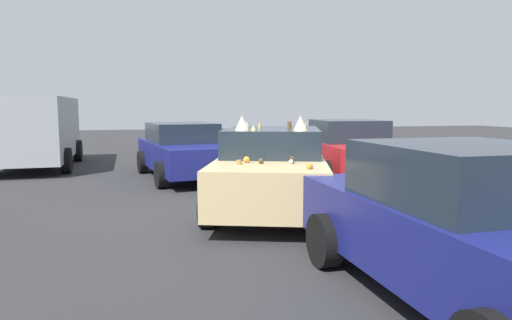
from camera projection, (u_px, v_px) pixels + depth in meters
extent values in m
plane|color=#2D2D30|center=(272.00, 209.00, 8.20)|extent=(60.00, 60.00, 0.00)
cube|color=#D8BC7F|center=(272.00, 175.00, 8.13)|extent=(4.78, 3.13, 0.72)
cube|color=#1E2833|center=(273.00, 141.00, 8.18)|extent=(2.58, 2.26, 0.47)
cylinder|color=black|center=(329.00, 210.00, 6.73)|extent=(0.66, 0.41, 0.62)
cylinder|color=black|center=(208.00, 208.00, 6.88)|extent=(0.66, 0.41, 0.62)
cylinder|color=black|center=(319.00, 180.00, 9.45)|extent=(0.66, 0.41, 0.62)
cylinder|color=black|center=(232.00, 179.00, 9.60)|extent=(0.66, 0.41, 0.62)
ellipsoid|color=black|center=(224.00, 181.00, 8.37)|extent=(0.15, 0.07, 0.10)
ellipsoid|color=black|center=(328.00, 196.00, 6.63)|extent=(0.13, 0.06, 0.12)
ellipsoid|color=black|center=(323.00, 180.00, 7.92)|extent=(0.13, 0.06, 0.09)
ellipsoid|color=black|center=(234.00, 161.00, 9.67)|extent=(0.13, 0.06, 0.16)
ellipsoid|color=black|center=(321.00, 163.00, 8.41)|extent=(0.15, 0.07, 0.12)
ellipsoid|color=black|center=(319.00, 173.00, 9.03)|extent=(0.13, 0.06, 0.09)
ellipsoid|color=black|center=(331.00, 207.00, 6.22)|extent=(0.19, 0.08, 0.13)
ellipsoid|color=black|center=(327.00, 180.00, 6.94)|extent=(0.11, 0.06, 0.09)
ellipsoid|color=black|center=(221.00, 179.00, 7.96)|extent=(0.12, 0.06, 0.13)
ellipsoid|color=black|center=(234.00, 156.00, 9.79)|extent=(0.15, 0.07, 0.10)
ellipsoid|color=black|center=(324.00, 189.00, 7.51)|extent=(0.12, 0.06, 0.12)
sphere|color=orange|center=(247.00, 160.00, 6.92)|extent=(0.10, 0.10, 0.10)
cylinder|color=#A87A38|center=(239.00, 162.00, 6.72)|extent=(0.10, 0.10, 0.07)
cylinder|color=#51381E|center=(292.00, 160.00, 6.83)|extent=(0.09, 0.09, 0.11)
sphere|color=silver|center=(291.00, 162.00, 6.79)|extent=(0.07, 0.07, 0.07)
sphere|color=orange|center=(309.00, 166.00, 6.22)|extent=(0.08, 0.08, 0.08)
sphere|color=#51381E|center=(261.00, 161.00, 6.83)|extent=(0.09, 0.09, 0.09)
sphere|color=gray|center=(311.00, 166.00, 6.28)|extent=(0.06, 0.06, 0.06)
cylinder|color=#51381E|center=(289.00, 125.00, 8.38)|extent=(0.09, 0.09, 0.11)
cylinder|color=silver|center=(305.00, 127.00, 7.65)|extent=(0.07, 0.07, 0.10)
cone|color=silver|center=(243.00, 125.00, 8.57)|extent=(0.07, 0.07, 0.08)
cylinder|color=orange|center=(260.00, 125.00, 8.79)|extent=(0.06, 0.06, 0.07)
cone|color=black|center=(260.00, 126.00, 8.44)|extent=(0.05, 0.05, 0.08)
cone|color=gray|center=(247.00, 124.00, 8.82)|extent=(0.11, 0.11, 0.12)
cone|color=tan|center=(253.00, 128.00, 7.63)|extent=(0.09, 0.09, 0.08)
cylinder|color=tan|center=(260.00, 126.00, 8.24)|extent=(0.06, 0.06, 0.09)
cone|color=beige|center=(300.00, 123.00, 7.50)|extent=(0.23, 0.23, 0.24)
cone|color=beige|center=(242.00, 123.00, 7.58)|extent=(0.23, 0.23, 0.24)
cube|color=#9EA3A8|center=(34.00, 128.00, 13.50)|extent=(4.97, 2.19, 1.81)
cube|color=#1E2833|center=(20.00, 117.00, 11.81)|extent=(0.16, 1.82, 0.65)
cylinder|color=black|center=(67.00, 161.00, 12.48)|extent=(0.73, 0.26, 0.72)
cylinder|color=black|center=(78.00, 151.00, 15.30)|extent=(0.73, 0.26, 0.72)
cylinder|color=black|center=(9.00, 152.00, 14.73)|extent=(0.73, 0.26, 0.72)
cube|color=red|center=(346.00, 155.00, 11.44)|extent=(4.25, 2.11, 0.70)
cube|color=#1E2833|center=(348.00, 131.00, 11.28)|extent=(1.87, 1.73, 0.54)
cylinder|color=black|center=(300.00, 161.00, 12.60)|extent=(0.67, 0.29, 0.65)
cylinder|color=black|center=(360.00, 160.00, 12.85)|extent=(0.67, 0.29, 0.65)
cylinder|color=black|center=(328.00, 175.00, 10.10)|extent=(0.67, 0.29, 0.65)
cylinder|color=black|center=(401.00, 173.00, 10.36)|extent=(0.67, 0.29, 0.65)
cube|color=navy|center=(471.00, 241.00, 4.15)|extent=(4.15, 1.78, 0.69)
cube|color=#1E2833|center=(468.00, 174.00, 4.17)|extent=(1.77, 1.63, 0.55)
cylinder|color=black|center=(457.00, 230.00, 5.65)|extent=(0.63, 0.22, 0.62)
cylinder|color=black|center=(324.00, 240.00, 5.19)|extent=(0.63, 0.22, 0.62)
cube|color=navy|center=(185.00, 155.00, 11.69)|extent=(4.37, 2.33, 0.66)
cube|color=#1E2833|center=(182.00, 132.00, 11.88)|extent=(2.17, 1.85, 0.49)
cylinder|color=black|center=(234.00, 170.00, 10.89)|extent=(0.65, 0.31, 0.62)
cylinder|color=black|center=(161.00, 175.00, 10.21)|extent=(0.65, 0.31, 0.62)
cylinder|color=black|center=(203.00, 159.00, 13.24)|extent=(0.65, 0.31, 0.62)
cylinder|color=black|center=(142.00, 162.00, 12.56)|extent=(0.65, 0.31, 0.62)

